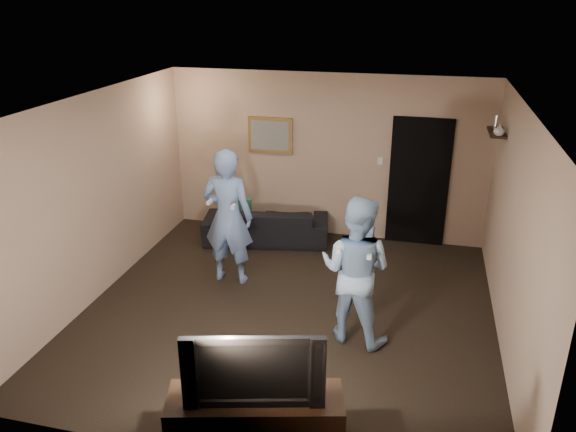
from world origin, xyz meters
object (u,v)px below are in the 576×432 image
(sofa, at_px, (266,224))
(wii_player_left, at_px, (228,217))
(television, at_px, (254,364))
(tv_console, at_px, (256,422))
(wii_player_right, at_px, (356,270))

(sofa, relative_size, wii_player_left, 1.04)
(sofa, distance_m, television, 4.39)
(television, bearing_deg, tv_console, -14.36)
(television, relative_size, wii_player_left, 0.63)
(television, distance_m, wii_player_right, 1.96)
(tv_console, xyz_separation_m, television, (-0.00, 0.00, 0.61))
(wii_player_left, distance_m, wii_player_right, 2.08)
(tv_console, distance_m, wii_player_left, 3.18)
(sofa, height_order, tv_console, sofa)
(sofa, relative_size, tv_console, 1.29)
(tv_console, bearing_deg, wii_player_left, 98.99)
(television, bearing_deg, wii_player_left, 98.99)
(wii_player_left, bearing_deg, television, -66.65)
(sofa, xyz_separation_m, tv_console, (1.10, -4.22, -0.03))
(sofa, bearing_deg, tv_console, 94.38)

